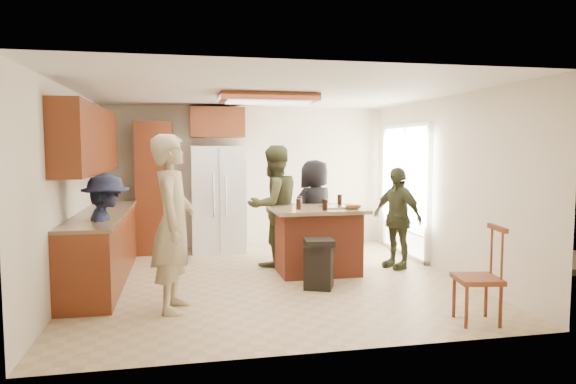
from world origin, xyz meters
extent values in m
plane|color=tan|center=(0.00, 0.00, 0.00)|extent=(5.00, 5.00, 0.00)
plane|color=white|center=(0.00, 0.00, 2.50)|extent=(5.00, 5.00, 0.00)
plane|color=beige|center=(0.00, 2.50, 1.25)|extent=(5.00, 0.00, 5.00)
plane|color=beige|center=(0.00, -2.50, 1.25)|extent=(5.00, 0.00, 5.00)
plane|color=beige|center=(-2.50, 0.00, 1.25)|extent=(0.00, 5.00, 5.00)
plane|color=beige|center=(2.50, 0.00, 1.25)|extent=(0.00, 5.00, 5.00)
cube|color=white|center=(2.48, 1.20, 1.05)|extent=(0.02, 1.60, 2.10)
cube|color=white|center=(2.46, 1.20, 1.05)|extent=(0.08, 1.72, 2.10)
cube|color=maroon|center=(0.00, 0.20, 2.44)|extent=(1.30, 0.70, 0.10)
cube|color=white|center=(0.00, 0.20, 2.38)|extent=(1.10, 0.50, 0.02)
cube|color=olive|center=(4.00, 1.20, -0.05)|extent=(3.00, 3.00, 0.10)
cube|color=#593319|center=(4.70, 1.80, 1.00)|extent=(1.40, 1.60, 2.00)
imported|color=tan|center=(-1.25, -1.04, 0.96)|extent=(0.61, 0.77, 1.92)
imported|color=#3A3D23|center=(0.19, 0.85, 0.91)|extent=(1.03, 0.88, 1.81)
imported|color=black|center=(0.86, 0.99, 0.79)|extent=(0.93, 0.86, 1.59)
imported|color=#353C23|center=(1.94, 0.34, 0.75)|extent=(0.78, 0.98, 1.49)
imported|color=#1B2037|center=(-2.04, -0.28, 0.73)|extent=(0.58, 1.00, 1.47)
cube|color=maroon|center=(-2.20, 0.40, 0.44)|extent=(0.60, 3.00, 0.88)
cube|color=#846B4C|center=(-2.20, 0.40, 0.90)|extent=(0.64, 3.00, 0.04)
cube|color=maroon|center=(-2.33, 0.40, 1.88)|extent=(0.35, 3.00, 0.85)
cube|color=maroon|center=(-1.60, 2.20, 1.10)|extent=(0.60, 0.60, 2.20)
cube|color=maroon|center=(-0.55, 2.20, 2.20)|extent=(0.90, 0.60, 0.50)
cube|color=white|center=(-0.55, 2.12, 0.90)|extent=(0.90, 0.72, 1.80)
cube|color=gray|center=(-0.55, 1.75, 0.90)|extent=(0.01, 0.01, 1.71)
cylinder|color=silver|center=(-0.65, 1.73, 0.99)|extent=(0.02, 0.02, 0.70)
cylinder|color=silver|center=(-0.45, 1.73, 0.99)|extent=(0.02, 0.02, 0.70)
cube|color=#953E26|center=(0.72, 0.30, 0.44)|extent=(1.10, 0.85, 0.88)
cube|color=#89684F|center=(0.72, 0.30, 0.91)|extent=(1.28, 1.03, 0.05)
cube|color=silver|center=(0.97, 0.25, 0.94)|extent=(0.46, 0.36, 0.02)
imported|color=brown|center=(1.17, 0.05, 0.96)|extent=(0.24, 0.24, 0.05)
cylinder|color=black|center=(0.41, 0.12, 1.01)|extent=(0.07, 0.07, 0.15)
cylinder|color=black|center=(0.50, 0.47, 1.01)|extent=(0.07, 0.07, 0.15)
cylinder|color=black|center=(1.15, 0.62, 1.01)|extent=(0.07, 0.07, 0.15)
cylinder|color=black|center=(0.74, -0.03, 1.01)|extent=(0.07, 0.07, 0.15)
cube|color=black|center=(0.53, -0.51, 0.28)|extent=(0.45, 0.45, 0.55)
cube|color=black|center=(0.53, -0.51, 0.59)|extent=(0.40, 0.40, 0.08)
cube|color=maroon|center=(1.77, -2.07, 0.45)|extent=(0.48, 0.48, 0.05)
cylinder|color=maroon|center=(1.58, -2.21, 0.22)|extent=(0.04, 0.04, 0.44)
cylinder|color=maroon|center=(1.91, -2.27, 0.22)|extent=(0.04, 0.04, 0.44)
cylinder|color=maroon|center=(1.63, -1.88, 0.22)|extent=(0.04, 0.04, 0.44)
cylinder|color=maroon|center=(1.97, -1.93, 0.22)|extent=(0.04, 0.04, 0.44)
cube|color=maroon|center=(1.96, -2.10, 0.97)|extent=(0.10, 0.40, 0.05)
cylinder|color=maroon|center=(1.94, -2.22, 0.72)|extent=(0.03, 0.03, 0.50)
cylinder|color=maroon|center=(1.98, -1.98, 0.72)|extent=(0.03, 0.03, 0.50)
camera|label=1|loc=(-1.14, -6.67, 1.78)|focal=32.00mm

